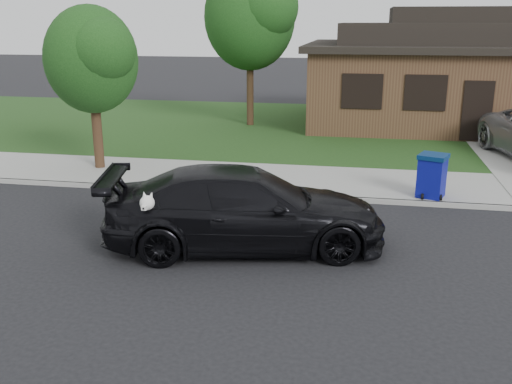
# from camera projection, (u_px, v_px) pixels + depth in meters

# --- Properties ---
(ground) EXTENTS (120.00, 120.00, 0.00)m
(ground) POSITION_uv_depth(u_px,v_px,m) (353.00, 258.00, 10.66)
(ground) COLOR black
(ground) RESTS_ON ground
(sidewalk) EXTENTS (60.00, 3.00, 0.12)m
(sidewalk) POSITION_uv_depth(u_px,v_px,m) (357.00, 183.00, 15.35)
(sidewalk) COLOR gray
(sidewalk) RESTS_ON ground
(curb) EXTENTS (60.00, 0.12, 0.12)m
(curb) POSITION_uv_depth(u_px,v_px,m) (356.00, 200.00, 13.94)
(curb) COLOR gray
(curb) RESTS_ON ground
(lawn) EXTENTS (60.00, 13.00, 0.13)m
(lawn) POSITION_uv_depth(u_px,v_px,m) (360.00, 130.00, 22.89)
(lawn) COLOR #193814
(lawn) RESTS_ON ground
(sedan) EXTENTS (5.73, 3.27, 1.56)m
(sedan) POSITION_uv_depth(u_px,v_px,m) (245.00, 209.00, 11.00)
(sedan) COLOR black
(sedan) RESTS_ON ground
(recycling_bin) EXTENTS (0.82, 0.82, 1.06)m
(recycling_bin) POSITION_uv_depth(u_px,v_px,m) (432.00, 175.00, 13.85)
(recycling_bin) COLOR navy
(recycling_bin) RESTS_ON sidewalk
(house) EXTENTS (12.60, 8.60, 4.65)m
(house) POSITION_uv_depth(u_px,v_px,m) (462.00, 75.00, 23.47)
(house) COLOR #422B1C
(house) RESTS_ON ground
(tree_0) EXTENTS (3.78, 3.60, 6.34)m
(tree_0) POSITION_uv_depth(u_px,v_px,m) (253.00, 15.00, 22.25)
(tree_0) COLOR #332114
(tree_0) RESTS_ON ground
(tree_2) EXTENTS (2.73, 2.60, 4.59)m
(tree_2) POSITION_uv_depth(u_px,v_px,m) (94.00, 58.00, 15.82)
(tree_2) COLOR #332114
(tree_2) RESTS_ON ground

